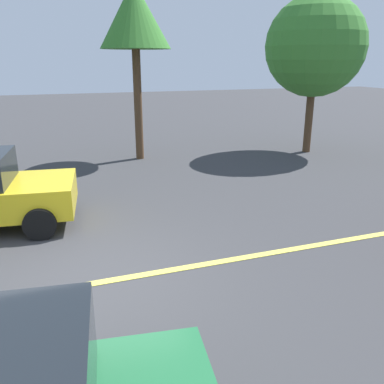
{
  "coord_description": "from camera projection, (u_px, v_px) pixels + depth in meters",
  "views": [
    {
      "loc": [
        -0.4,
        -5.84,
        3.35
      ],
      "look_at": [
        1.7,
        0.07,
        1.32
      ],
      "focal_mm": 38.05,
      "sensor_mm": 36.0,
      "label": 1
    }
  ],
  "objects": [
    {
      "name": "ground_plane",
      "position": [
        92.0,
        284.0,
        6.4
      ],
      "size": [
        80.0,
        80.0,
        0.0
      ],
      "primitive_type": "plane",
      "color": "#38383A"
    },
    {
      "name": "tree_centre_verge",
      "position": [
        135.0,
        17.0,
        13.17
      ],
      "size": [
        2.35,
        2.35,
        5.8
      ],
      "color": "#513823",
      "rests_on": "ground_plane"
    },
    {
      "name": "tree_right_verge",
      "position": [
        315.0,
        47.0,
        14.52
      ],
      "size": [
        3.56,
        3.56,
        5.61
      ],
      "color": "#513823",
      "rests_on": "ground_plane"
    },
    {
      "name": "lane_marking_centre",
      "position": [
        261.0,
        255.0,
        7.35
      ],
      "size": [
        28.0,
        0.16,
        0.01
      ],
      "primitive_type": "cube",
      "color": "#E0D14C"
    }
  ]
}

